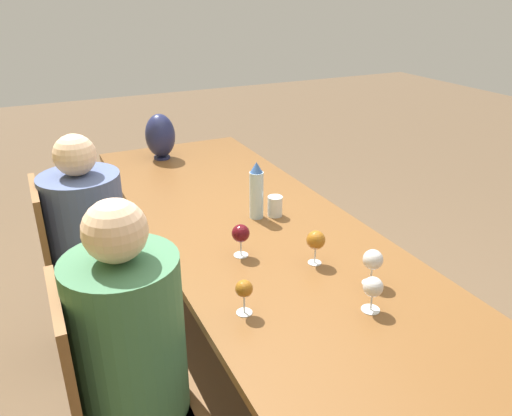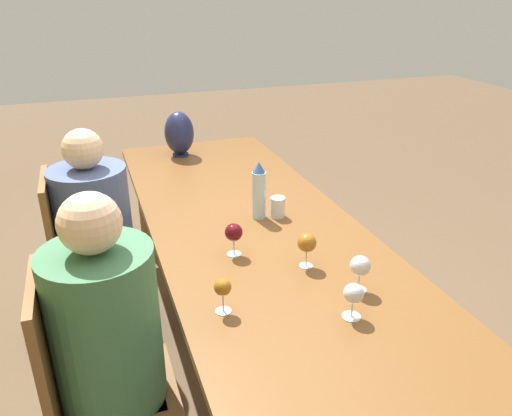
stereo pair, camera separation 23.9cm
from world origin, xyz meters
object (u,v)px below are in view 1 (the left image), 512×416
(wine_glass_3, at_px, (373,288))
(person_near, at_px, (136,359))
(water_bottle, at_px, (256,191))
(wine_glass_1, at_px, (316,240))
(chair_near, at_px, (114,400))
(person_far, at_px, (92,244))
(wine_glass_2, at_px, (244,290))
(wine_glass_4, at_px, (241,234))
(wine_glass_0, at_px, (373,260))
(water_tumbler, at_px, (275,206))
(vase, at_px, (160,136))
(chair_far, at_px, (76,268))

(wine_glass_3, distance_m, person_near, 0.86)
(water_bottle, xyz_separation_m, wine_glass_1, (-0.52, -0.03, -0.04))
(chair_near, distance_m, person_far, 0.98)
(wine_glass_2, height_order, wine_glass_4, wine_glass_4)
(wine_glass_0, bearing_deg, wine_glass_3, 142.81)
(water_bottle, distance_m, wine_glass_4, 0.40)
(wine_glass_1, xyz_separation_m, chair_near, (-0.17, 0.90, -0.34))
(wine_glass_3, height_order, wine_glass_4, wine_glass_4)
(water_tumbler, xyz_separation_m, wine_glass_1, (-0.50, 0.07, 0.06))
(wine_glass_1, height_order, person_near, person_near)
(wine_glass_3, relative_size, person_far, 0.11)
(water_tumbler, distance_m, wine_glass_0, 0.73)
(vase, xyz_separation_m, chair_far, (-0.83, 0.70, -0.39))
(wine_glass_2, relative_size, wine_glass_3, 1.00)
(wine_glass_4, xyz_separation_m, chair_near, (-0.36, 0.64, -0.34))
(wine_glass_1, height_order, chair_near, chair_near)
(vase, bearing_deg, water_bottle, -171.01)
(water_tumbler, bearing_deg, vase, 13.36)
(wine_glass_1, bearing_deg, wine_glass_0, -153.61)
(water_tumbler, bearing_deg, wine_glass_2, 144.92)
(wine_glass_0, distance_m, wine_glass_1, 0.26)
(chair_near, xyz_separation_m, chair_far, (0.97, 0.00, 0.00))
(vase, distance_m, wine_glass_0, 1.89)
(chair_near, distance_m, person_near, 0.17)
(water_tumbler, distance_m, chair_far, 1.06)
(chair_near, relative_size, chair_far, 1.00)
(person_near, bearing_deg, wine_glass_0, -94.04)
(wine_glass_2, bearing_deg, wine_glass_4, -22.31)
(person_far, bearing_deg, wine_glass_2, -158.47)
(wine_glass_1, xyz_separation_m, chair_far, (0.81, 0.90, -0.34))
(wine_glass_1, distance_m, chair_near, 0.98)
(wine_glass_0, distance_m, wine_glass_2, 0.53)
(vase, xyz_separation_m, wine_glass_0, (-1.87, -0.32, -0.05))
(chair_near, bearing_deg, water_tumbler, -55.64)
(person_near, bearing_deg, person_far, -0.09)
(wine_glass_2, bearing_deg, wine_glass_0, -94.39)
(wine_glass_2, bearing_deg, wine_glass_3, -113.35)
(wine_glass_2, bearing_deg, water_tumbler, -35.08)
(wine_glass_2, bearing_deg, water_bottle, -28.70)
(wine_glass_0, xyz_separation_m, chair_near, (0.07, 1.02, -0.34))
(wine_glass_3, height_order, chair_near, chair_near)
(vase, relative_size, person_far, 0.25)
(person_far, bearing_deg, chair_far, 90.00)
(wine_glass_0, height_order, person_near, person_near)
(vase, height_order, person_near, person_near)
(wine_glass_0, xyz_separation_m, person_far, (1.04, 0.92, -0.22))
(wine_glass_1, bearing_deg, water_tumbler, -7.74)
(wine_glass_2, xyz_separation_m, chair_far, (1.00, 0.49, -0.33))
(water_bottle, xyz_separation_m, wine_glass_0, (-0.75, -0.14, -0.04))
(water_bottle, xyz_separation_m, person_far, (0.29, 0.78, -0.26))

